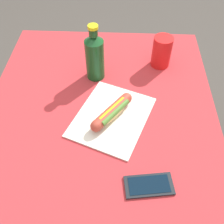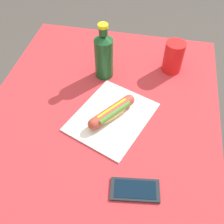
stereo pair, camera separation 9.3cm
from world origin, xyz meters
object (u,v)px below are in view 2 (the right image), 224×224
cell_phone (135,190)px  hot_dog (112,112)px  soda_bottle (104,55)px  drinking_cup (173,57)px

cell_phone → hot_dog: bearing=-154.9°
hot_dog → soda_bottle: 0.25m
soda_bottle → drinking_cup: 0.29m
hot_dog → cell_phone: (0.26, 0.12, -0.03)m
hot_dog → soda_bottle: bearing=-160.6°
hot_dog → drinking_cup: size_ratio=1.31×
hot_dog → cell_phone: size_ratio=1.14×
soda_bottle → drinking_cup: (-0.09, 0.27, -0.04)m
soda_bottle → drinking_cup: soda_bottle is taller
drinking_cup → hot_dog: bearing=-32.0°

